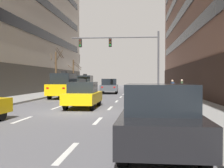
{
  "coord_description": "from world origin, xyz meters",
  "views": [
    {
      "loc": [
        3.29,
        -14.47,
        1.75
      ],
      "look_at": [
        0.29,
        17.13,
        1.13
      ],
      "focal_mm": 45.14,
      "sensor_mm": 36.0,
      "label": 1
    }
  ],
  "objects": [
    {
      "name": "taxi_driving_2",
      "position": [
        -3.1,
        18.72,
        1.05
      ],
      "size": [
        1.91,
        4.4,
        2.29
      ],
      "color": "black",
      "rests_on": "ground"
    },
    {
      "name": "lane_stripe_l2_s7",
      "position": [
        1.61,
        17.0,
        0.0
      ],
      "size": [
        0.16,
        2.0,
        0.01
      ],
      "primitive_type": "cube",
      "color": "silver",
      "rests_on": "ground"
    },
    {
      "name": "street_tree_0",
      "position": [
        -6.16,
        25.99,
        2.56
      ],
      "size": [
        2.03,
        2.28,
        5.07
      ],
      "color": "#4C3823",
      "rests_on": "sidewalk_left"
    },
    {
      "name": "lane_stripe_l2_s10",
      "position": [
        1.61,
        32.0,
        0.0
      ],
      "size": [
        0.16,
        2.0,
        0.01
      ],
      "primitive_type": "cube",
      "color": "silver",
      "rests_on": "ground"
    },
    {
      "name": "lane_stripe_l1_s4",
      "position": [
        -1.61,
        2.0,
        0.0
      ],
      "size": [
        0.16,
        2.0,
        0.01
      ],
      "primitive_type": "cube",
      "color": "silver",
      "rests_on": "ground"
    },
    {
      "name": "lane_stripe_l1_s9",
      "position": [
        -1.61,
        27.0,
        0.0
      ],
      "size": [
        0.16,
        2.0,
        0.01
      ],
      "primitive_type": "cube",
      "color": "silver",
      "rests_on": "ground"
    },
    {
      "name": "lane_stripe_l1_s7",
      "position": [
        -1.61,
        17.0,
        0.0
      ],
      "size": [
        0.16,
        2.0,
        0.01
      ],
      "primitive_type": "cube",
      "color": "silver",
      "rests_on": "ground"
    },
    {
      "name": "lane_stripe_l2_s6",
      "position": [
        1.61,
        12.0,
        0.0
      ],
      "size": [
        0.16,
        2.0,
        0.01
      ],
      "primitive_type": "cube",
      "color": "silver",
      "rests_on": "ground"
    },
    {
      "name": "lane_stripe_l1_s8",
      "position": [
        -1.61,
        22.0,
        0.0
      ],
      "size": [
        0.16,
        2.0,
        0.01
      ],
      "primitive_type": "cube",
      "color": "silver",
      "rests_on": "ground"
    },
    {
      "name": "pedestrian_0",
      "position": [
        7.29,
        12.14,
        1.02
      ],
      "size": [
        0.25,
        0.53,
        1.53
      ],
      "color": "black",
      "rests_on": "sidewalk_right"
    },
    {
      "name": "taxi_driving_3",
      "position": [
        0.01,
        2.0,
        0.77
      ],
      "size": [
        1.74,
        4.14,
        1.72
      ],
      "color": "black",
      "rests_on": "ground"
    },
    {
      "name": "lane_stripe_l1_s6",
      "position": [
        -1.61,
        12.0,
        0.0
      ],
      "size": [
        0.16,
        2.0,
        0.01
      ],
      "primitive_type": "cube",
      "color": "silver",
      "rests_on": "ground"
    },
    {
      "name": "traffic_signal_0",
      "position": [
        2.17,
        13.84,
        4.61
      ],
      "size": [
        8.85,
        0.35,
        6.32
      ],
      "color": "#4C4C51",
      "rests_on": "sidewalk_right"
    },
    {
      "name": "car_driving_4",
      "position": [
        -0.12,
        18.27,
        0.85
      ],
      "size": [
        2.14,
        4.68,
        1.72
      ],
      "color": "black",
      "rests_on": "ground"
    },
    {
      "name": "lane_stripe_l2_s5",
      "position": [
        1.61,
        7.0,
        0.0
      ],
      "size": [
        0.16,
        2.0,
        0.01
      ],
      "primitive_type": "cube",
      "color": "silver",
      "rests_on": "ground"
    },
    {
      "name": "lane_stripe_l2_s8",
      "position": [
        1.61,
        22.0,
        0.0
      ],
      "size": [
        0.16,
        2.0,
        0.01
      ],
      "primitive_type": "cube",
      "color": "silver",
      "rests_on": "ground"
    },
    {
      "name": "lane_stripe_l2_s4",
      "position": [
        1.61,
        2.0,
        0.0
      ],
      "size": [
        0.16,
        2.0,
        0.01
      ],
      "primitive_type": "cube",
      "color": "silver",
      "rests_on": "ground"
    },
    {
      "name": "lane_stripe_l1_s3",
      "position": [
        -1.61,
        -3.0,
        0.0
      ],
      "size": [
        0.16,
        2.0,
        0.01
      ],
      "primitive_type": "cube",
      "color": "silver",
      "rests_on": "ground"
    },
    {
      "name": "pedestrian_1",
      "position": [
        6.18,
        10.09,
        1.0
      ],
      "size": [
        0.28,
        0.52,
        1.5
      ],
      "color": "brown",
      "rests_on": "sidewalk_right"
    },
    {
      "name": "lane_stripe_l2_s9",
      "position": [
        1.61,
        27.0,
        0.0
      ],
      "size": [
        0.16,
        2.0,
        0.01
      ],
      "primitive_type": "cube",
      "color": "silver",
      "rests_on": "ground"
    },
    {
      "name": "ground_plane",
      "position": [
        0.0,
        0.0,
        0.0
      ],
      "size": [
        120.0,
        120.0,
        0.0
      ],
      "primitive_type": "plane",
      "color": "slate"
    },
    {
      "name": "lane_stripe_l2_s3",
      "position": [
        1.61,
        -3.0,
        0.0
      ],
      "size": [
        0.16,
        2.0,
        0.01
      ],
      "primitive_type": "cube",
      "color": "silver",
      "rests_on": "ground"
    },
    {
      "name": "taxi_driving_0",
      "position": [
        -3.27,
        9.81,
        1.1
      ],
      "size": [
        2.06,
        4.61,
        2.39
      ],
      "color": "black",
      "rests_on": "ground"
    },
    {
      "name": "lane_stripe_l2_s2",
      "position": [
        1.61,
        -8.0,
        0.0
      ],
      "size": [
        0.16,
        2.0,
        0.01
      ],
      "primitive_type": "cube",
      "color": "silver",
      "rests_on": "ground"
    },
    {
      "name": "sidewalk_right",
      "position": [
        6.59,
        0.0,
        0.07
      ],
      "size": [
        3.48,
        80.0,
        0.14
      ],
      "primitive_type": "cube",
      "color": "gray",
      "rests_on": "ground"
    },
    {
      "name": "lane_stripe_l1_s5",
      "position": [
        -1.61,
        7.0,
        0.0
      ],
      "size": [
        0.16,
        2.0,
        0.01
      ],
      "primitive_type": "cube",
      "color": "silver",
      "rests_on": "ground"
    },
    {
      "name": "street_tree_3",
      "position": [
        -6.21,
        17.28,
        2.73
      ],
      "size": [
        1.59,
        1.66,
        5.13
      ],
      "color": "#4C3823",
      "rests_on": "sidewalk_left"
    },
    {
      "name": "lane_stripe_l1_s10",
      "position": [
        -1.61,
        32.0,
        0.0
      ],
      "size": [
        0.16,
        2.0,
        0.01
      ],
      "primitive_type": "cube",
      "color": "silver",
      "rests_on": "ground"
    },
    {
      "name": "car_parked_0",
      "position": [
        3.79,
        -7.65,
        0.8
      ],
      "size": [
        1.89,
        4.35,
        1.62
      ],
      "color": "black",
      "rests_on": "ground"
    }
  ]
}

